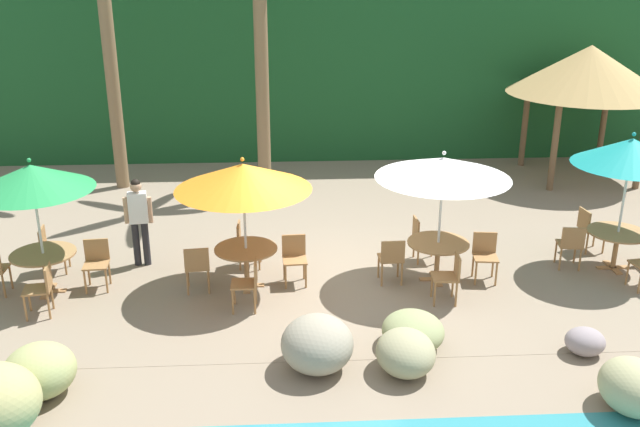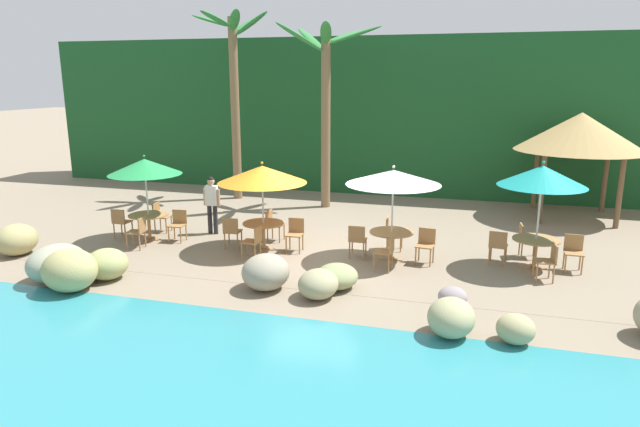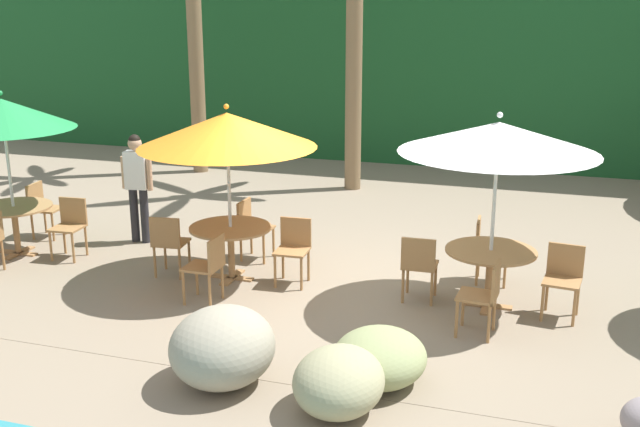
# 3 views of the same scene
# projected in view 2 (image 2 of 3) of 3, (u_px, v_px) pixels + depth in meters

# --- Properties ---
(ground_plane) EXTENTS (120.00, 120.00, 0.00)m
(ground_plane) POSITION_uv_depth(u_px,v_px,m) (317.00, 253.00, 14.60)
(ground_plane) COLOR gray
(terrace_deck) EXTENTS (18.00, 5.20, 0.01)m
(terrace_deck) POSITION_uv_depth(u_px,v_px,m) (317.00, 253.00, 14.60)
(terrace_deck) COLOR gray
(terrace_deck) RESTS_ON ground
(foliage_backdrop) EXTENTS (28.00, 2.40, 6.00)m
(foliage_backdrop) POSITION_uv_depth(u_px,v_px,m) (379.00, 115.00, 22.29)
(foliage_backdrop) COLOR #194C23
(foliage_backdrop) RESTS_ON ground
(rock_seawall) EXTENTS (17.43, 2.98, 0.94)m
(rock_seawall) POSITION_uv_depth(u_px,v_px,m) (226.00, 276.00, 11.82)
(rock_seawall) COLOR #9AA163
(rock_seawall) RESTS_ON ground
(umbrella_green) EXTENTS (2.01, 2.01, 2.42)m
(umbrella_green) POSITION_uv_depth(u_px,v_px,m) (145.00, 167.00, 15.30)
(umbrella_green) COLOR silver
(umbrella_green) RESTS_ON ground
(dining_table_green) EXTENTS (1.10, 1.10, 0.74)m
(dining_table_green) POSITION_uv_depth(u_px,v_px,m) (149.00, 219.00, 15.65)
(dining_table_green) COLOR #A37547
(dining_table_green) RESTS_ON ground
(chair_green_seaward) EXTENTS (0.45, 0.46, 0.87)m
(chair_green_seaward) POSITION_uv_depth(u_px,v_px,m) (178.00, 223.00, 15.59)
(chair_green_seaward) COLOR #9E7042
(chair_green_seaward) RESTS_ON ground
(chair_green_inland) EXTENTS (0.46, 0.46, 0.87)m
(chair_green_inland) POSITION_uv_depth(u_px,v_px,m) (160.00, 215.00, 16.50)
(chair_green_inland) COLOR #9E7042
(chair_green_inland) RESTS_ON ground
(chair_green_left) EXTENTS (0.43, 0.43, 0.87)m
(chair_green_left) POSITION_uv_depth(u_px,v_px,m) (121.00, 221.00, 15.81)
(chair_green_left) COLOR #9E7042
(chair_green_left) RESTS_ON ground
(chair_green_right) EXTENTS (0.49, 0.48, 0.87)m
(chair_green_right) POSITION_uv_depth(u_px,v_px,m) (139.00, 230.00, 14.84)
(chair_green_right) COLOR #9E7042
(chair_green_right) RESTS_ON ground
(umbrella_orange) EXTENTS (2.33, 2.33, 2.37)m
(umbrella_orange) POSITION_uv_depth(u_px,v_px,m) (262.00, 174.00, 14.41)
(umbrella_orange) COLOR silver
(umbrella_orange) RESTS_ON ground
(dining_table_orange) EXTENTS (1.10, 1.10, 0.74)m
(dining_table_orange) POSITION_uv_depth(u_px,v_px,m) (263.00, 227.00, 14.75)
(dining_table_orange) COLOR #A37547
(dining_table_orange) RESTS_ON ground
(chair_orange_seaward) EXTENTS (0.44, 0.45, 0.87)m
(chair_orange_seaward) POSITION_uv_depth(u_px,v_px,m) (295.00, 232.00, 14.68)
(chair_orange_seaward) COLOR #9E7042
(chair_orange_seaward) RESTS_ON ground
(chair_orange_inland) EXTENTS (0.44, 0.43, 0.87)m
(chair_orange_inland) POSITION_uv_depth(u_px,v_px,m) (273.00, 223.00, 15.58)
(chair_orange_inland) COLOR #9E7042
(chair_orange_inland) RESTS_ON ground
(chair_orange_left) EXTENTS (0.46, 0.47, 0.87)m
(chair_orange_left) POSITION_uv_depth(u_px,v_px,m) (232.00, 230.00, 14.82)
(chair_orange_left) COLOR #9E7042
(chair_orange_left) RESTS_ON ground
(chair_orange_right) EXTENTS (0.43, 0.42, 0.87)m
(chair_orange_right) POSITION_uv_depth(u_px,v_px,m) (254.00, 240.00, 13.95)
(chair_orange_right) COLOR #9E7042
(chair_orange_right) RESTS_ON ground
(umbrella_white) EXTENTS (2.34, 2.34, 2.41)m
(umbrella_white) POSITION_uv_depth(u_px,v_px,m) (393.00, 177.00, 13.55)
(umbrella_white) COLOR silver
(umbrella_white) RESTS_ON ground
(dining_table_white) EXTENTS (1.10, 1.10, 0.74)m
(dining_table_white) POSITION_uv_depth(u_px,v_px,m) (391.00, 236.00, 13.90)
(dining_table_white) COLOR #A37547
(dining_table_white) RESTS_ON ground
(chair_white_seaward) EXTENTS (0.47, 0.47, 0.87)m
(chair_white_seaward) POSITION_uv_depth(u_px,v_px,m) (426.00, 243.00, 13.69)
(chair_white_seaward) COLOR #9E7042
(chair_white_seaward) RESTS_ON ground
(chair_white_inland) EXTENTS (0.45, 0.44, 0.87)m
(chair_white_inland) POSITION_uv_depth(u_px,v_px,m) (391.00, 231.00, 14.75)
(chair_white_inland) COLOR #9E7042
(chair_white_inland) RESTS_ON ground
(chair_white_left) EXTENTS (0.43, 0.44, 0.87)m
(chair_white_left) POSITION_uv_depth(u_px,v_px,m) (357.00, 239.00, 14.05)
(chair_white_left) COLOR #9E7042
(chair_white_left) RESTS_ON ground
(chair_white_right) EXTENTS (0.46, 0.45, 0.87)m
(chair_white_right) POSITION_uv_depth(u_px,v_px,m) (387.00, 250.00, 13.12)
(chair_white_right) COLOR #9E7042
(chair_white_right) RESTS_ON ground
(umbrella_teal) EXTENTS (2.02, 2.02, 2.61)m
(umbrella_teal) POSITION_uv_depth(u_px,v_px,m) (542.00, 176.00, 12.88)
(umbrella_teal) COLOR silver
(umbrella_teal) RESTS_ON ground
(dining_table_teal) EXTENTS (1.10, 1.10, 0.74)m
(dining_table_teal) POSITION_uv_depth(u_px,v_px,m) (536.00, 244.00, 13.27)
(dining_table_teal) COLOR #A37547
(dining_table_teal) RESTS_ON ground
(chair_teal_seaward) EXTENTS (0.43, 0.44, 0.87)m
(chair_teal_seaward) POSITION_uv_depth(u_px,v_px,m) (574.00, 250.00, 13.13)
(chair_teal_seaward) COLOR #9E7042
(chair_teal_seaward) RESTS_ON ground
(chair_teal_inland) EXTENTS (0.47, 0.46, 0.87)m
(chair_teal_inland) POSITION_uv_depth(u_px,v_px,m) (525.00, 238.00, 14.12)
(chair_teal_inland) COLOR #9E7042
(chair_teal_inland) RESTS_ON ground
(chair_teal_left) EXTENTS (0.47, 0.48, 0.87)m
(chair_teal_left) POSITION_uv_depth(u_px,v_px,m) (498.00, 245.00, 13.55)
(chair_teal_left) COLOR #9E7042
(chair_teal_left) RESTS_ON ground
(chair_teal_right) EXTENTS (0.48, 0.48, 0.87)m
(chair_teal_right) POSITION_uv_depth(u_px,v_px,m) (549.00, 259.00, 12.47)
(chair_teal_right) COLOR #9E7042
(chair_teal_right) RESTS_ON ground
(palm_tree_nearest) EXTENTS (2.97, 2.93, 6.76)m
(palm_tree_nearest) POSITION_uv_depth(u_px,v_px,m) (234.00, 79.00, 20.23)
(palm_tree_nearest) COLOR brown
(palm_tree_nearest) RESTS_ON ground
(palm_tree_second) EXTENTS (3.34, 3.58, 6.24)m
(palm_tree_second) POSITION_uv_depth(u_px,v_px,m) (326.00, 88.00, 18.88)
(palm_tree_second) COLOR brown
(palm_tree_second) RESTS_ON ground
(palapa_hut) EXTENTS (4.01, 4.01, 3.41)m
(palapa_hut) POSITION_uv_depth(u_px,v_px,m) (580.00, 132.00, 17.67)
(palapa_hut) COLOR brown
(palapa_hut) RESTS_ON ground
(waiter_in_white) EXTENTS (0.52, 0.25, 1.70)m
(waiter_in_white) POSITION_uv_depth(u_px,v_px,m) (212.00, 201.00, 16.17)
(waiter_in_white) COLOR #232328
(waiter_in_white) RESTS_ON ground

